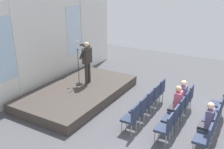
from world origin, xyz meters
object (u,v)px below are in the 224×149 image
(chair_r0_c2, at_px, (147,102))
(chair_r2_c1, at_px, (209,127))
(chair_r0_c4, at_px, (159,89))
(chair_r2_c2, at_px, (213,118))
(audience_r1_c2, at_px, (176,103))
(chair_r1_c3, at_px, (183,102))
(chair_r0_c1, at_px, (140,109))
(chair_r0_c0, at_px, (132,117))
(audience_r2_c1, at_px, (207,121))
(chair_r2_c3, at_px, (217,110))
(chair_r1_c2, at_px, (178,109))
(mic_stand, at_px, (79,77))
(chair_r1_c1, at_px, (172,118))
(chair_r0_c3, at_px, (153,95))
(chair_r1_c4, at_px, (188,96))
(chair_r2_c0, at_px, (205,138))
(speaker, at_px, (87,59))
(chair_r1_c0, at_px, (166,127))
(chair_r2_c4, at_px, (220,102))
(audience_r1_c3, at_px, (182,96))

(chair_r0_c2, distance_m, chair_r2_c1, 2.29)
(chair_r0_c4, relative_size, chair_r2_c2, 1.00)
(chair_r0_c4, bearing_deg, audience_r1_c2, -140.11)
(chair_r1_c3, bearing_deg, chair_r0_c1, 138.01)
(chair_r0_c0, xyz_separation_m, audience_r2_c1, (0.61, -2.13, 0.20))
(chair_r0_c2, relative_size, audience_r1_c2, 0.69)
(chair_r0_c4, relative_size, chair_r2_c3, 1.00)
(chair_r1_c2, relative_size, chair_r1_c3, 1.00)
(mic_stand, xyz_separation_m, chair_r1_c1, (-0.95, -4.32, -0.19))
(chair_r0_c2, relative_size, chair_r2_c2, 1.00)
(chair_r0_c1, relative_size, chair_r0_c2, 1.00)
(chair_r0_c3, bearing_deg, audience_r1_c2, -120.89)
(chair_r1_c2, xyz_separation_m, chair_r1_c4, (1.23, 0.00, 0.00))
(chair_r0_c4, height_order, chair_r2_c3, same)
(chair_r0_c3, xyz_separation_m, chair_r2_c0, (-1.84, -2.21, 0.00))
(chair_r1_c4, bearing_deg, chair_r1_c1, 180.00)
(chair_r0_c1, distance_m, chair_r0_c3, 1.23)
(chair_r0_c0, height_order, chair_r1_c3, same)
(chair_r1_c4, relative_size, chair_r2_c3, 1.00)
(chair_r0_c0, xyz_separation_m, chair_r0_c1, (0.61, 0.00, 0.00))
(chair_r2_c3, bearing_deg, chair_r1_c4, 60.95)
(chair_r2_c2, bearing_deg, speaker, 82.29)
(mic_stand, distance_m, chair_r1_c1, 4.43)
(chair_r2_c1, bearing_deg, chair_r0_c4, 50.20)
(chair_r1_c1, distance_m, audience_r1_c2, 0.66)
(chair_r0_c4, xyz_separation_m, chair_r1_c2, (-1.23, -1.10, 0.00))
(chair_r1_c0, xyz_separation_m, audience_r2_c1, (0.61, -1.02, 0.20))
(chair_r1_c4, relative_size, chair_r2_c1, 1.00)
(mic_stand, height_order, audience_r1_c2, mic_stand)
(chair_r1_c2, bearing_deg, chair_r0_c1, 119.05)
(speaker, relative_size, chair_r1_c2, 1.89)
(chair_r0_c0, bearing_deg, chair_r2_c2, -60.95)
(audience_r1_c2, relative_size, chair_r2_c4, 1.45)
(chair_r2_c4, bearing_deg, chair_r1_c1, 149.03)
(chair_r1_c1, bearing_deg, chair_r2_c1, -90.00)
(chair_r0_c0, xyz_separation_m, audience_r1_c2, (1.23, -1.03, 0.22))
(chair_r2_c0, bearing_deg, chair_r1_c0, 90.00)
(speaker, distance_m, chair_r2_c2, 5.37)
(chair_r1_c4, height_order, audience_r2_c1, audience_r2_c1)
(chair_r0_c1, bearing_deg, audience_r1_c3, -39.86)
(chair_r2_c2, xyz_separation_m, chair_r2_c3, (0.61, 0.00, 0.00))
(chair_r0_c1, relative_size, chair_r1_c2, 1.00)
(chair_r1_c1, xyz_separation_m, audience_r1_c2, (0.61, 0.08, 0.22))
(chair_r0_c1, xyz_separation_m, chair_r0_c3, (1.23, 0.00, 0.00))
(chair_r0_c3, bearing_deg, chair_r0_c0, 180.00)
(chair_r2_c0, height_order, chair_r2_c4, same)
(mic_stand, relative_size, chair_r0_c4, 1.65)
(chair_r0_c1, bearing_deg, chair_r1_c2, -60.95)
(chair_r1_c2, relative_size, chair_r2_c2, 1.00)
(chair_r2_c1, height_order, chair_r2_c2, same)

